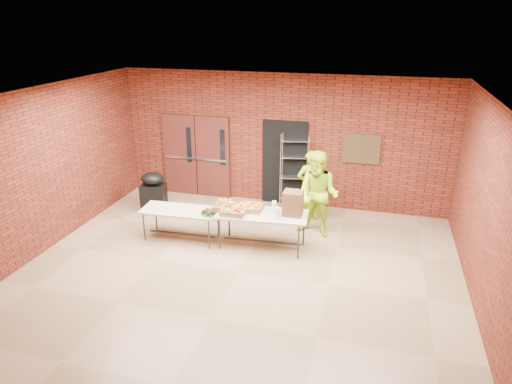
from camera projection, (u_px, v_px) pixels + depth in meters
The scene contains 19 objects.
room at pixel (238, 191), 7.85m from camera, with size 8.08×7.08×3.28m.
double_doors at pixel (197, 156), 11.68m from camera, with size 1.78×0.12×2.10m.
dark_doorway at pixel (284, 163), 11.13m from camera, with size 1.10×0.06×2.10m, color black.
bronze_plaque at pixel (361, 149), 10.50m from camera, with size 0.85×0.04×0.70m, color #382616.
wire_rack at pixel (294, 171), 10.99m from camera, with size 0.67×0.22×1.82m, color #ABABB2, non-canonical shape.
table_left at pixel (180, 212), 9.47m from camera, with size 1.66×0.76×0.67m.
table_right at pixel (262, 216), 9.10m from camera, with size 1.87×0.91×0.74m.
basket_bananas at pixel (226, 207), 9.24m from camera, with size 0.44×0.34×0.14m.
basket_oranges at pixel (250, 207), 9.20m from camera, with size 0.48×0.37×0.15m.
basket_apples at pixel (234, 211), 9.02m from camera, with size 0.48×0.37×0.15m.
muffin_tray at pixel (211, 211), 9.24m from camera, with size 0.44×0.44×0.11m.
napkin_box at pixel (165, 206), 9.53m from camera, with size 0.17×0.11×0.06m, color white.
coffee_dispenser at pixel (293, 203), 8.94m from camera, with size 0.37×0.33×0.49m, color brown.
cup_stack_front at pixel (276, 213), 8.80m from camera, with size 0.08×0.08×0.23m, color white.
cup_stack_mid at pixel (277, 214), 8.76m from camera, with size 0.09×0.09×0.26m, color white.
cup_stack_back at pixel (274, 207), 9.03m from camera, with size 0.09×0.09×0.26m, color white.
covered_grill at pixel (153, 192), 10.81m from camera, with size 0.63×0.56×1.00m.
volunteer_woman at pixel (310, 186), 10.31m from camera, with size 0.60×0.39×1.65m, color #A5D017.
volunteer_man at pixel (318, 195), 9.54m from camera, with size 0.90×0.70×1.85m, color #A5D017.
Camera 1 is at (2.24, -6.97, 4.46)m, focal length 32.00 mm.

